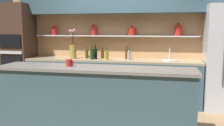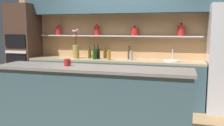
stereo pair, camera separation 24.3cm
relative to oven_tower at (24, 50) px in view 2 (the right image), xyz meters
The scene contains 16 objects.
ground_plane 2.82m from the oven_tower, 28.28° to the right, with size 12.00×12.00×0.00m, color olive.
back_wall_unit 2.37m from the oven_tower, ahead, with size 5.20×0.44×2.60m.
back_counter_unit 2.25m from the oven_tower, ahead, with size 3.69×0.62×0.92m.
island_counter 2.93m from the oven_tower, 37.02° to the right, with size 2.87×0.61×1.02m.
oven_tower is the anchor object (origin of this frame).
flower_vase 1.34m from the oven_tower, ahead, with size 0.15×0.19×0.64m.
sink_fixture 3.38m from the oven_tower, ahead, with size 0.32×0.32×0.25m.
bottle_oil_0 2.12m from the oven_tower, ahead, with size 0.07×0.07×0.25m.
bottle_spirit_1 1.94m from the oven_tower, ahead, with size 0.07×0.07×0.23m.
bottle_spirit_2 2.55m from the oven_tower, ahead, with size 0.07×0.07×0.23m.
bottle_spirit_3 2.48m from the oven_tower, ahead, with size 0.07×0.07×0.28m.
bottle_oil_4 1.61m from the oven_tower, ahead, with size 0.07×0.07×0.25m.
bottle_wine_5 1.78m from the oven_tower, ahead, with size 0.08×0.08×0.31m.
bottle_spirit_6 1.72m from the oven_tower, ahead, with size 0.06×0.06×0.24m.
bottle_wine_7 1.81m from the oven_tower, ahead, with size 0.08×0.08×0.31m.
coffee_mug 2.58m from the oven_tower, 41.87° to the right, with size 0.11×0.09×0.10m.
Camera 2 is at (1.24, -3.82, 1.57)m, focal length 40.00 mm.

